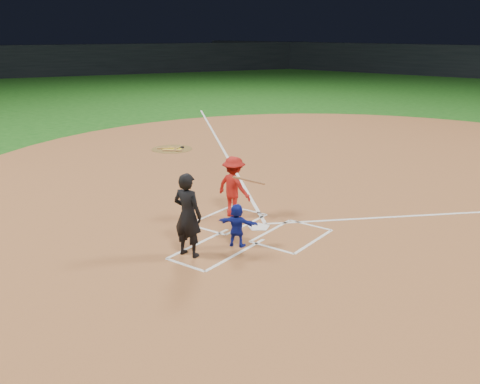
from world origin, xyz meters
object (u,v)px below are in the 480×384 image
Objects in this scene: on_deck_circle at (172,149)px; batter_at_plate at (234,187)px; umpire at (188,215)px; catcher at (237,225)px; home_plate at (259,227)px.

on_deck_circle is 1.03× the size of batter_at_plate.
catcher is at bearing -124.04° from umpire.
catcher is (0.27, -1.29, 0.51)m from home_plate.
home_plate is at bearing -33.79° from on_deck_circle.
on_deck_circle is at bearing -56.86° from catcher.
home_plate is 0.35× the size of on_deck_circle.
home_plate is at bearing -96.50° from catcher.
home_plate is 1.35m from batter_at_plate.
catcher is 1.27m from umpire.
batter_at_plate reaches higher than catcher.
umpire reaches higher than batter_at_plate.
batter_at_plate is (-0.74, 2.66, -0.13)m from umpire.
umpire is (-0.55, -1.06, 0.44)m from catcher.
umpire reaches higher than catcher.
on_deck_circle is 10.74m from catcher.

